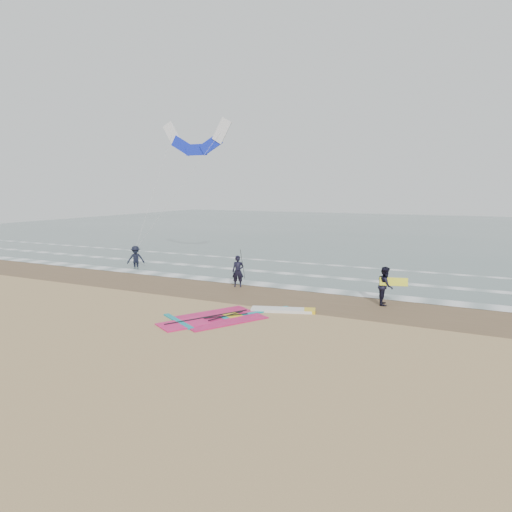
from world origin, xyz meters
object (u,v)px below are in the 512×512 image
at_px(windsurf_rig, 237,316).
at_px(surf_kite, 196,141).
at_px(person_wading, 136,254).
at_px(person_standing, 238,271).
at_px(person_walking, 385,286).

distance_m(windsurf_rig, surf_kite, 17.67).
bearing_deg(person_wading, person_standing, -50.71).
distance_m(windsurf_rig, person_wading, 14.96).
relative_size(windsurf_rig, person_wading, 3.19).
bearing_deg(person_walking, surf_kite, 54.57).
xyz_separation_m(person_wading, surf_kite, (2.89, 3.70, 8.06)).
distance_m(person_wading, surf_kite, 9.32).
bearing_deg(person_standing, windsurf_rig, -82.47).
distance_m(person_standing, surf_kite, 12.33).
bearing_deg(windsurf_rig, person_walking, 42.61).
bearing_deg(windsurf_rig, person_standing, 117.82).
xyz_separation_m(person_walking, surf_kite, (-15.11, 6.77, 8.07)).
xyz_separation_m(person_walking, person_wading, (-18.00, 3.07, 0.01)).
height_order(person_standing, person_wading, person_wading).
relative_size(person_standing, person_walking, 0.97).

